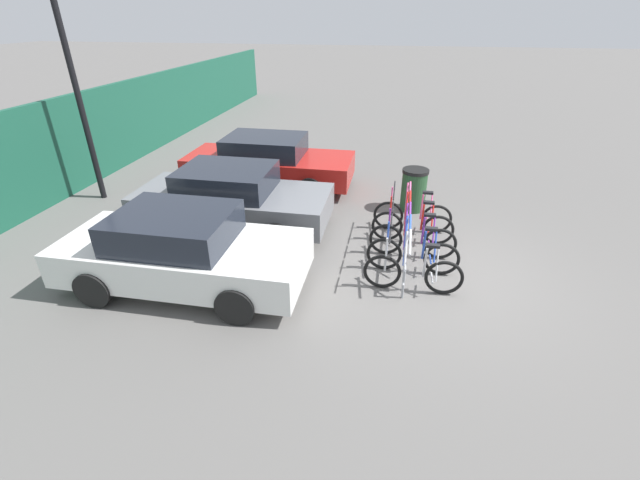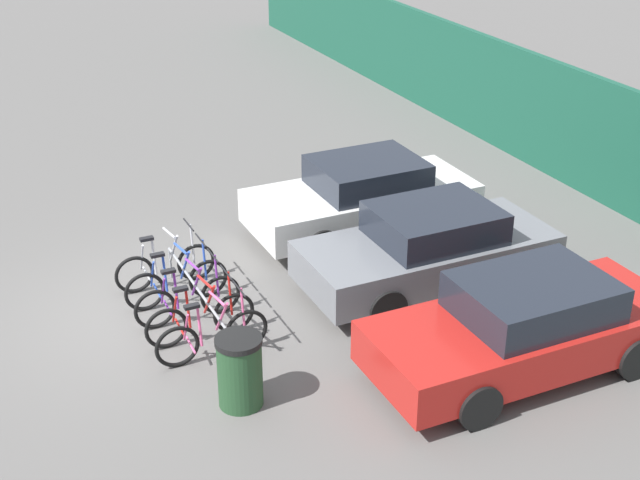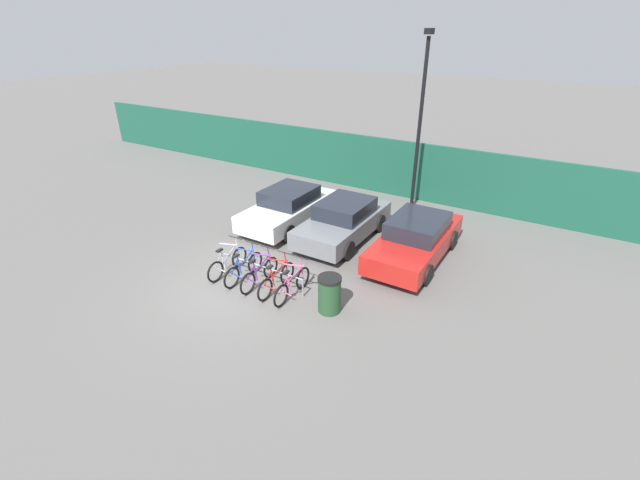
# 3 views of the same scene
# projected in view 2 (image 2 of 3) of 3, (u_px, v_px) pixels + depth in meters

# --- Properties ---
(ground_plane) EXTENTS (120.00, 120.00, 0.00)m
(ground_plane) POSITION_uv_depth(u_px,v_px,m) (148.00, 312.00, 14.12)
(ground_plane) COLOR #605E5B
(hoarding_wall) EXTENTS (36.00, 0.16, 2.44)m
(hoarding_wall) POSITION_uv_depth(u_px,v_px,m) (623.00, 151.00, 17.20)
(hoarding_wall) COLOR #19513D
(hoarding_wall) RESTS_ON ground
(bike_rack) EXTENTS (2.92, 0.04, 0.57)m
(bike_rack) POSITION_uv_depth(u_px,v_px,m) (196.00, 291.00, 13.78)
(bike_rack) COLOR gray
(bike_rack) RESTS_ON ground
(bicycle_silver) EXTENTS (0.68, 1.71, 1.05)m
(bicycle_silver) POSITION_uv_depth(u_px,v_px,m) (166.00, 266.00, 14.73)
(bicycle_silver) COLOR black
(bicycle_silver) RESTS_ON ground
(bicycle_blue) EXTENTS (0.68, 1.71, 1.05)m
(bicycle_blue) POSITION_uv_depth(u_px,v_px,m) (177.00, 282.00, 14.21)
(bicycle_blue) COLOR black
(bicycle_blue) RESTS_ON ground
(bicycle_purple) EXTENTS (0.68, 1.71, 1.05)m
(bicycle_purple) POSITION_uv_depth(u_px,v_px,m) (188.00, 299.00, 13.73)
(bicycle_purple) COLOR black
(bicycle_purple) RESTS_ON ground
(bicycle_red) EXTENTS (0.68, 1.71, 1.05)m
(bicycle_red) POSITION_uv_depth(u_px,v_px,m) (200.00, 318.00, 13.24)
(bicycle_red) COLOR black
(bicycle_red) RESTS_ON ground
(bicycle_pink) EXTENTS (0.68, 1.71, 1.05)m
(bicycle_pink) POSITION_uv_depth(u_px,v_px,m) (212.00, 335.00, 12.80)
(bicycle_pink) COLOR black
(bicycle_pink) RESTS_ON ground
(car_white) EXTENTS (1.91, 4.23, 1.40)m
(car_white) POSITION_uv_depth(u_px,v_px,m) (363.00, 197.00, 16.52)
(car_white) COLOR silver
(car_white) RESTS_ON ground
(car_grey) EXTENTS (1.91, 4.22, 1.40)m
(car_grey) POSITION_uv_depth(u_px,v_px,m) (429.00, 248.00, 14.60)
(car_grey) COLOR slate
(car_grey) RESTS_ON ground
(car_red) EXTENTS (1.91, 4.50, 1.40)m
(car_red) POSITION_uv_depth(u_px,v_px,m) (525.00, 326.00, 12.43)
(car_red) COLOR red
(car_red) RESTS_ON ground
(trash_bin) EXTENTS (0.63, 0.63, 1.03)m
(trash_bin) POSITION_uv_depth(u_px,v_px,m) (240.00, 371.00, 11.75)
(trash_bin) COLOR #234728
(trash_bin) RESTS_ON ground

